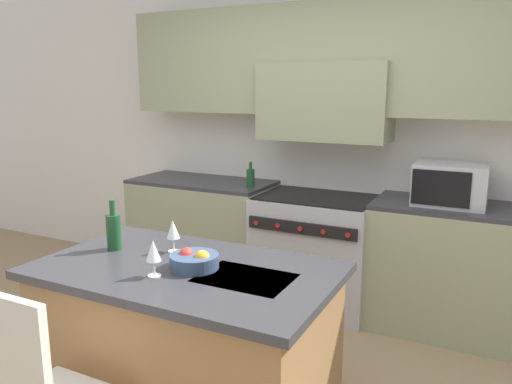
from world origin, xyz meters
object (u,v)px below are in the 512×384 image
wine_glass_far (173,230)px  fruit_bowl (194,261)px  range_stove (316,251)px  wine_bottle (114,231)px  microwave (450,184)px  wine_glass_near (153,252)px  oil_bottle_on_counter (251,177)px

wine_glass_far → fruit_bowl: size_ratio=0.74×
range_stove → wine_glass_far: wine_glass_far is taller
wine_bottle → wine_glass_far: (0.32, 0.11, 0.02)m
microwave → wine_glass_far: size_ratio=2.71×
wine_glass_far → range_stove: bearing=80.4°
microwave → wine_glass_near: bearing=-120.2°
range_stove → wine_glass_near: size_ratio=5.20×
microwave → wine_bottle: microwave is taller
wine_glass_near → wine_glass_far: (-0.13, 0.34, 0.00)m
wine_glass_far → oil_bottle_on_counter: size_ratio=0.86×
range_stove → fruit_bowl: 1.78m
wine_bottle → wine_glass_near: size_ratio=1.56×
wine_glass_near → fruit_bowl: bearing=57.8°
oil_bottle_on_counter → fruit_bowl: bearing=-71.8°
microwave → oil_bottle_on_counter: bearing=-178.0°
range_stove → microwave: bearing=1.1°
wine_bottle → oil_bottle_on_counter: size_ratio=1.34×
wine_bottle → wine_glass_far: size_ratio=1.56×
microwave → oil_bottle_on_counter: (-1.56, -0.05, -0.07)m
fruit_bowl → oil_bottle_on_counter: (-0.55, 1.69, 0.10)m
wine_bottle → microwave: bearing=47.2°
microwave → fruit_bowl: 2.02m
wine_glass_near → fruit_bowl: size_ratio=0.74×
wine_bottle → wine_glass_near: (0.45, -0.23, 0.02)m
microwave → fruit_bowl: (-1.00, -1.74, -0.17)m
wine_bottle → wine_glass_far: wine_bottle is taller
fruit_bowl → wine_glass_near: bearing=-122.2°
wine_glass_far → fruit_bowl: 0.30m
range_stove → oil_bottle_on_counter: bearing=-176.5°
fruit_bowl → microwave: bearing=60.0°
microwave → fruit_bowl: bearing=-120.0°
wine_bottle → oil_bottle_on_counter: (0.00, 1.64, 0.04)m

